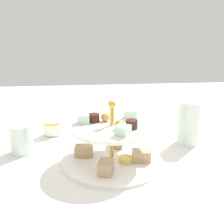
# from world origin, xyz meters

# --- Properties ---
(ground_plane) EXTENTS (2.40, 2.40, 0.00)m
(ground_plane) POSITION_xyz_m (0.00, 0.00, 0.00)
(ground_plane) COLOR silver
(tiered_serving_stand) EXTENTS (0.27, 0.27, 0.17)m
(tiered_serving_stand) POSITION_xyz_m (0.00, -0.00, 0.05)
(tiered_serving_stand) COLOR white
(tiered_serving_stand) RESTS_ON ground_plane
(water_glass_tall_right) EXTENTS (0.07, 0.07, 0.14)m
(water_glass_tall_right) POSITION_xyz_m (0.25, 0.10, 0.07)
(water_glass_tall_right) COLOR silver
(water_glass_tall_right) RESTS_ON ground_plane
(water_glass_short_left) EXTENTS (0.06, 0.06, 0.08)m
(water_glass_short_left) POSITION_xyz_m (-0.25, 0.09, 0.04)
(water_glass_short_left) COLOR silver
(water_glass_short_left) RESTS_ON ground_plane
(teacup_with_saucer) EXTENTS (0.09, 0.09, 0.05)m
(teacup_with_saucer) POSITION_xyz_m (-0.18, 0.22, 0.02)
(teacup_with_saucer) COLOR white
(teacup_with_saucer) RESTS_ON ground_plane
(butter_knife_right) EXTENTS (0.17, 0.04, 0.00)m
(butter_knife_right) POSITION_xyz_m (0.03, 0.32, 0.00)
(butter_knife_right) COLOR silver
(butter_knife_right) RESTS_ON ground_plane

